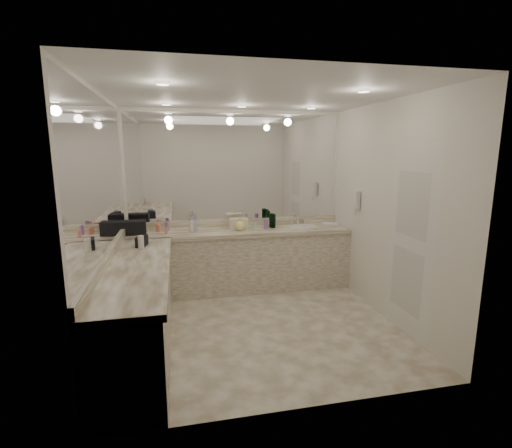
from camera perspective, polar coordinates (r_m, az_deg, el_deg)
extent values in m
plane|color=beige|center=(4.54, 0.20, -15.17)|extent=(3.20, 3.20, 0.00)
plane|color=white|center=(4.11, 0.22, 19.37)|extent=(3.20, 3.20, 0.00)
cube|color=white|center=(5.59, -3.08, 3.79)|extent=(3.20, 0.02, 2.60)
cube|color=white|center=(4.10, -22.18, 0.34)|extent=(0.02, 3.00, 2.60)
cube|color=white|center=(4.73, 19.50, 1.85)|extent=(0.02, 3.00, 2.60)
cube|color=silver|center=(5.48, -2.49, -5.76)|extent=(3.20, 0.60, 0.84)
cube|color=white|center=(5.36, -2.51, -1.18)|extent=(3.20, 0.64, 0.06)
cube|color=silver|center=(4.03, -17.68, -12.68)|extent=(0.60, 2.40, 0.84)
cube|color=white|center=(3.87, -17.93, -6.55)|extent=(0.64, 2.42, 0.06)
cube|color=white|center=(5.62, -3.01, 0.23)|extent=(3.20, 0.04, 0.10)
cube|color=white|center=(4.17, -21.56, -4.38)|extent=(0.04, 3.00, 0.10)
cube|color=white|center=(5.54, -3.11, 8.66)|extent=(3.12, 0.01, 1.55)
cube|color=white|center=(4.05, -22.51, 6.96)|extent=(0.01, 2.92, 1.55)
cylinder|color=white|center=(5.60, 7.10, -0.47)|extent=(0.44, 0.44, 0.03)
cube|color=silver|center=(5.78, 6.44, 0.67)|extent=(0.24, 0.16, 0.14)
cube|color=white|center=(5.31, 15.20, 3.58)|extent=(0.06, 0.10, 0.24)
cube|color=white|center=(4.36, 22.56, -2.46)|extent=(0.02, 0.82, 2.10)
cube|color=black|center=(5.29, -18.25, -0.57)|extent=(0.32, 0.21, 0.18)
cube|color=black|center=(4.62, -17.16, -2.53)|extent=(0.14, 0.23, 0.12)
cube|color=beige|center=(5.40, -2.69, 0.07)|extent=(0.29, 0.20, 0.15)
cube|color=white|center=(5.77, 11.31, -0.02)|extent=(0.25, 0.19, 0.04)
cylinder|color=white|center=(4.51, -17.29, -2.60)|extent=(0.07, 0.07, 0.16)
imported|color=white|center=(5.28, -9.88, -0.05)|extent=(0.10, 0.10, 0.21)
imported|color=silver|center=(5.30, -9.48, 0.06)|extent=(0.11, 0.12, 0.22)
imported|color=#FFF48B|center=(5.29, -2.50, 0.03)|extent=(0.18, 0.18, 0.19)
cylinder|color=#0A451B|center=(5.46, 2.62, 0.44)|extent=(0.07, 0.07, 0.20)
cylinder|color=#0A451B|center=(5.60, 2.53, 0.66)|extent=(0.06, 0.06, 0.19)
cylinder|color=#0A451B|center=(5.49, 2.36, 0.56)|extent=(0.06, 0.06, 0.21)
cylinder|color=#0A451B|center=(5.51, 2.67, 0.54)|extent=(0.07, 0.07, 0.20)
cylinder|color=#9966B2|center=(5.40, 1.50, -0.07)|extent=(0.06, 0.06, 0.13)
cylinder|color=silver|center=(5.33, -0.12, -0.28)|extent=(0.05, 0.05, 0.11)
cylinder|color=#9966B2|center=(5.41, -13.55, -0.34)|extent=(0.05, 0.05, 0.13)
cylinder|color=#E57F66|center=(5.38, -14.65, -0.68)|extent=(0.05, 0.05, 0.09)
cylinder|color=#E57F66|center=(5.40, -14.88, -0.58)|extent=(0.06, 0.06, 0.10)
cylinder|color=#9966B2|center=(5.58, 2.48, -0.04)|extent=(0.06, 0.06, 0.07)
cylinder|color=#E57F66|center=(5.22, -13.65, -0.99)|extent=(0.04, 0.04, 0.09)
cylinder|color=white|center=(5.36, -9.56, -0.58)|extent=(0.06, 0.06, 0.08)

